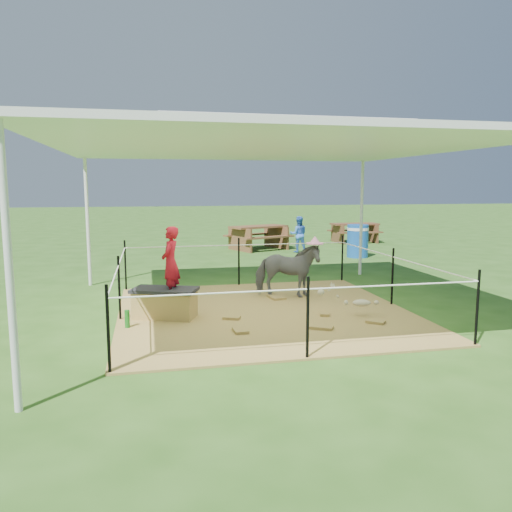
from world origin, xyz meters
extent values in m
plane|color=#2D5919|center=(0.00, 0.00, 0.00)|extent=(90.00, 90.00, 0.00)
cube|color=brown|center=(0.00, 0.00, 0.01)|extent=(4.60, 4.60, 0.03)
cylinder|color=silver|center=(-3.00, 3.00, 1.30)|extent=(0.07, 0.07, 2.60)
cylinder|color=silver|center=(3.00, 3.00, 1.30)|extent=(0.07, 0.07, 2.60)
cylinder|color=silver|center=(-3.00, -3.00, 1.30)|extent=(0.07, 0.07, 2.60)
cube|color=white|center=(0.00, 0.00, 2.64)|extent=(6.30, 6.30, 0.08)
cube|color=white|center=(0.00, 0.00, 2.79)|extent=(3.30, 3.30, 0.22)
cylinder|color=black|center=(-2.25, 2.25, 0.50)|extent=(0.04, 0.04, 1.00)
cylinder|color=black|center=(0.00, 2.25, 0.50)|extent=(0.04, 0.04, 1.00)
cylinder|color=black|center=(2.25, 2.25, 0.50)|extent=(0.04, 0.04, 1.00)
cylinder|color=black|center=(-2.25, 0.00, 0.50)|extent=(0.04, 0.04, 1.00)
cylinder|color=black|center=(2.25, 0.00, 0.50)|extent=(0.04, 0.04, 1.00)
cylinder|color=black|center=(-2.25, -2.25, 0.50)|extent=(0.04, 0.04, 1.00)
cylinder|color=black|center=(0.00, -2.25, 0.50)|extent=(0.04, 0.04, 1.00)
cylinder|color=black|center=(2.25, -2.25, 0.50)|extent=(0.04, 0.04, 1.00)
cylinder|color=white|center=(0.00, 2.25, 0.85)|extent=(4.50, 0.02, 0.02)
cylinder|color=white|center=(0.00, -2.25, 0.85)|extent=(4.50, 0.02, 0.02)
cylinder|color=white|center=(2.25, 0.00, 0.85)|extent=(0.02, 4.50, 0.02)
cylinder|color=white|center=(-2.25, 0.00, 0.85)|extent=(0.02, 4.50, 0.02)
cube|color=olive|center=(-1.58, -0.06, 0.23)|extent=(1.02, 0.76, 0.41)
cube|color=black|center=(-1.58, -0.06, 0.46)|extent=(1.09, 0.83, 0.05)
imported|color=#B41122|center=(-1.48, -0.06, 0.99)|extent=(0.39, 0.47, 1.10)
cylinder|color=#186D1B|center=(-2.13, -0.51, 0.16)|extent=(0.09, 0.09, 0.25)
imported|color=#504F55|center=(0.64, 0.90, 0.53)|extent=(1.28, 0.87, 0.99)
cylinder|color=#FF93CC|center=(0.64, 0.90, 1.09)|extent=(0.31, 0.31, 0.14)
cylinder|color=#1651AB|center=(4.12, 5.71, 0.47)|extent=(0.62, 0.62, 0.94)
cube|color=brown|center=(1.70, 8.05, 0.39)|extent=(2.23, 1.95, 0.77)
cube|color=#57311D|center=(5.60, 9.36, 0.35)|extent=(1.69, 1.22, 0.70)
imported|color=blue|center=(2.77, 7.10, 0.56)|extent=(0.61, 0.52, 1.12)
camera|label=1|loc=(-1.80, -7.67, 2.03)|focal=35.00mm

